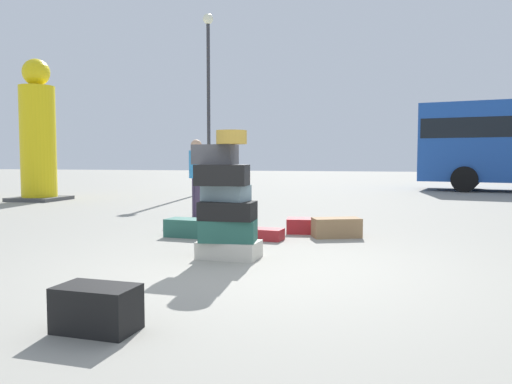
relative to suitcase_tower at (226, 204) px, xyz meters
The scene contains 10 objects.
ground_plane 0.95m from the suitcase_tower, 50.41° to the right, with size 80.00×80.00×0.00m, color gray.
suitcase_tower is the anchor object (origin of this frame).
suitcase_black_white_trunk 2.71m from the suitcase_tower, 92.52° to the right, with size 0.55×0.33×0.32m, color black.
suitcase_brown_foreground_near 2.29m from the suitcase_tower, 58.81° to the left, with size 0.71×0.34×0.29m, color olive.
suitcase_maroon_foreground_far 1.53m from the suitcase_tower, 85.73° to the left, with size 0.63×0.31×0.17m, color maroon.
suitcase_teal_upright_blue 1.82m from the suitcase_tower, 124.54° to the left, with size 0.75×0.38×0.27m, color #26594C.
suitcase_maroon_right_side 2.36m from the suitcase_tower, 74.89° to the left, with size 0.50×0.38×0.23m, color maroon.
person_bearded_onlooker 4.25m from the suitcase_tower, 114.98° to the left, with size 0.30×0.30×1.56m.
yellow_dummy_statue 10.08m from the suitcase_tower, 138.54° to the left, with size 1.34×1.34×3.93m.
lamp_post 12.46m from the suitcase_tower, 109.87° to the left, with size 0.36×0.36×6.18m.
Camera 1 is at (1.32, -5.22, 1.20)m, focal length 35.61 mm.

